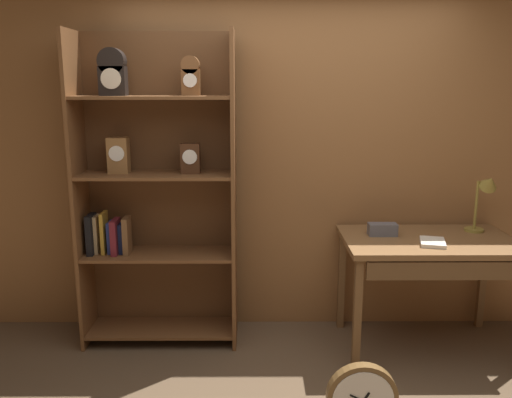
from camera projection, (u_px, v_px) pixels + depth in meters
back_wood_panel at (287, 162)px, 4.04m from camera, size 4.80×0.05×2.60m
bookshelf at (153, 190)px, 3.80m from camera, size 1.11×0.37×2.24m
workbench at (429, 253)px, 3.72m from camera, size 1.20×0.74×0.82m
desk_lamp at (486, 193)px, 3.81m from camera, size 0.19×0.20×0.45m
toolbox_small at (382, 229)px, 3.80m from camera, size 0.20×0.10×0.09m
open_repair_manual at (433, 242)px, 3.60m from camera, size 0.21×0.25×0.02m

